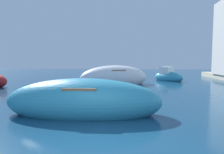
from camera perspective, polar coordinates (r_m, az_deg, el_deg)
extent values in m
plane|color=navy|center=(4.64, -5.61, -20.28)|extent=(80.00, 80.00, 0.00)
ellipsoid|color=teal|center=(7.39, -8.07, -6.94)|extent=(5.67, 2.03, 1.70)
cube|color=brown|center=(7.30, -8.12, -2.71)|extent=(1.16, 1.54, 0.08)
ellipsoid|color=white|center=(16.12, 0.78, -0.24)|extent=(6.04, 4.42, 1.99)
cube|color=brown|center=(16.08, 0.78, 2.02)|extent=(1.78, 2.08, 0.08)
ellipsoid|color=teal|center=(20.03, 15.61, -0.11)|extent=(3.01, 3.08, 1.13)
cube|color=white|center=(20.13, 15.09, 1.84)|extent=(1.40, 1.41, 0.67)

